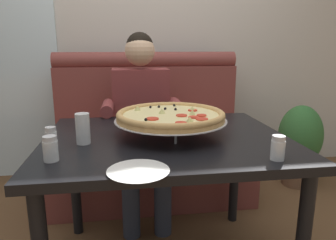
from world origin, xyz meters
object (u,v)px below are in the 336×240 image
at_px(shaker_parmesan, 51,150).
at_px(shaker_pepper_flakes, 278,150).
at_px(patio_chair, 12,110).
at_px(booth_bench, 150,145).
at_px(pizza, 171,116).
at_px(plate_near_left, 138,169).
at_px(dining_table, 166,153).
at_px(shaker_oregano, 51,141).
at_px(drinking_glass, 83,131).
at_px(potted_plant, 300,142).
at_px(diner_main, 142,114).

xyz_separation_m(shaker_parmesan, shaker_pepper_flakes, (0.88, -0.11, -0.00)).
bearing_deg(patio_chair, booth_bench, -36.51).
relative_size(pizza, plate_near_left, 2.46).
bearing_deg(dining_table, shaker_oregano, -164.35).
xyz_separation_m(pizza, drinking_glass, (-0.42, -0.08, -0.04)).
height_order(shaker_parmesan, shaker_pepper_flakes, shaker_parmesan).
bearing_deg(pizza, shaker_oregano, -162.63).
distance_m(pizza, plate_near_left, 0.49).
height_order(dining_table, shaker_parmesan, shaker_parmesan).
xyz_separation_m(shaker_pepper_flakes, potted_plant, (0.88, 1.26, -0.40)).
xyz_separation_m(plate_near_left, drinking_glass, (-0.23, 0.37, 0.05)).
distance_m(plate_near_left, patio_chair, 2.69).
bearing_deg(patio_chair, diner_main, -44.72).
bearing_deg(shaker_oregano, dining_table, 15.65).
height_order(diner_main, shaker_parmesan, diner_main).
xyz_separation_m(dining_table, shaker_parmesan, (-0.49, -0.27, 0.13)).
xyz_separation_m(drinking_glass, potted_plant, (1.66, 0.94, -0.42)).
bearing_deg(shaker_parmesan, dining_table, 28.58).
relative_size(booth_bench, shaker_oregano, 14.53).
distance_m(shaker_parmesan, patio_chair, 2.41).
bearing_deg(plate_near_left, shaker_oregano, 141.43).
xyz_separation_m(pizza, patio_chair, (-1.40, 1.94, -0.32)).
bearing_deg(patio_chair, plate_near_left, -63.03).
bearing_deg(booth_bench, dining_table, -90.00).
distance_m(diner_main, drinking_glass, 0.81).
bearing_deg(potted_plant, drinking_glass, -150.52).
height_order(shaker_pepper_flakes, patio_chair, patio_chair).
height_order(shaker_parmesan, potted_plant, shaker_parmesan).
height_order(pizza, potted_plant, pizza).
relative_size(shaker_parmesan, drinking_glass, 0.71).
bearing_deg(patio_chair, shaker_pepper_flakes, -53.05).
distance_m(booth_bench, diner_main, 0.42).
distance_m(booth_bench, shaker_parmesan, 1.36).
height_order(booth_bench, diner_main, diner_main).
relative_size(shaker_oregano, plate_near_left, 0.46).
bearing_deg(shaker_oregano, plate_near_left, -38.57).
xyz_separation_m(dining_table, potted_plant, (1.27, 0.88, -0.27)).
distance_m(shaker_parmesan, plate_near_left, 0.37).
bearing_deg(dining_table, potted_plant, 34.75).
height_order(shaker_oregano, plate_near_left, shaker_oregano).
xyz_separation_m(dining_table, shaker_pepper_flakes, (0.39, -0.38, 0.13)).
height_order(shaker_pepper_flakes, plate_near_left, shaker_pepper_flakes).
relative_size(booth_bench, pizza, 2.74).
bearing_deg(potted_plant, patio_chair, 157.67).
bearing_deg(shaker_pepper_flakes, diner_main, 113.78).
xyz_separation_m(shaker_parmesan, plate_near_left, (0.33, -0.16, -0.03)).
distance_m(shaker_oregano, patio_chair, 2.29).
bearing_deg(plate_near_left, shaker_parmesan, 154.46).
xyz_separation_m(shaker_parmesan, drinking_glass, (0.10, 0.21, 0.02)).
relative_size(shaker_parmesan, shaker_pepper_flakes, 1.02).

